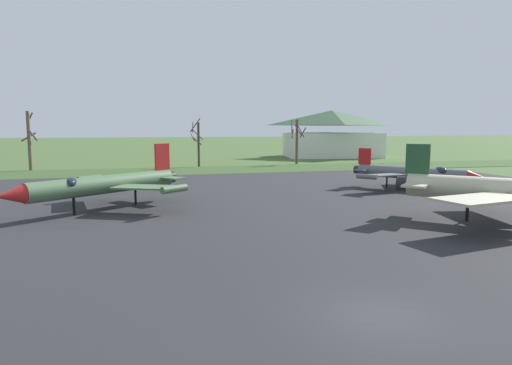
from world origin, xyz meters
TOP-DOWN VIEW (x-y plane):
  - ground_plane at (0.00, 0.00)m, footprint 600.00×600.00m
  - asphalt_apron at (0.00, 17.31)m, footprint 76.48×57.71m
  - grass_verge_strip at (0.00, 52.17)m, footprint 136.48×12.00m
  - jet_fighter_front_left at (18.70, 25.79)m, footprint 10.74×11.55m
  - jet_fighter_front_right at (-10.06, 22.19)m, footprint 12.80×11.58m
  - bare_tree_center at (-22.77, 58.49)m, footprint 2.41×2.43m
  - bare_tree_right_of_center at (1.81, 58.68)m, footprint 1.94×2.44m
  - bare_tree_far_right at (19.09, 59.86)m, footprint 2.51×2.42m
  - visitor_building at (32.97, 76.11)m, footprint 22.20×17.19m

SIDE VIEW (x-z plane):
  - ground_plane at x=0.00m, z-range 0.00..0.00m
  - asphalt_apron at x=0.00m, z-range 0.00..0.05m
  - grass_verge_strip at x=0.00m, z-range 0.00..0.06m
  - jet_fighter_front_left at x=18.70m, z-range -0.25..3.84m
  - jet_fighter_front_right at x=-10.06m, z-range -0.44..4.46m
  - bare_tree_right_of_center at x=1.81m, z-range 0.05..7.85m
  - bare_tree_far_right at x=19.09m, z-range 0.45..8.12m
  - bare_tree_center at x=-22.77m, z-range 0.19..8.83m
  - visitor_building at x=32.97m, z-range -0.06..9.93m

